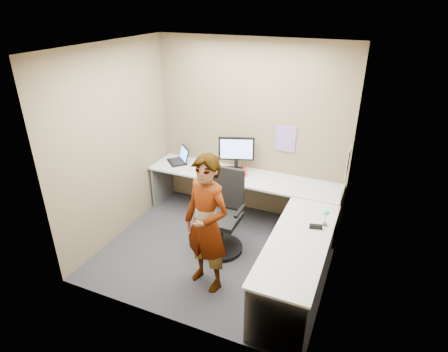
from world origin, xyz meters
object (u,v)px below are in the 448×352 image
at_px(monitor, 236,151).
at_px(office_chair, 223,219).
at_px(desk, 257,208).
at_px(person, 207,224).

bearing_deg(monitor, office_chair, -98.55).
distance_m(desk, monitor, 1.00).
xyz_separation_m(desk, office_chair, (-0.39, -0.26, -0.12)).
bearing_deg(desk, person, -105.30).
height_order(office_chair, person, person).
bearing_deg(monitor, desk, -68.34).
relative_size(monitor, office_chair, 0.46).
distance_m(desk, person, 1.06).
xyz_separation_m(desk, monitor, (-0.56, 0.65, 0.51)).
relative_size(desk, person, 1.76).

